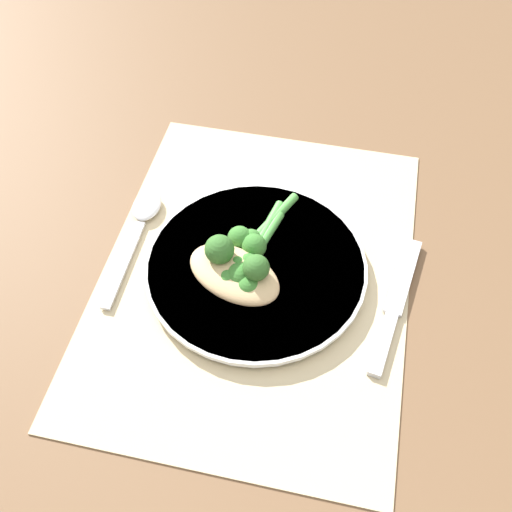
# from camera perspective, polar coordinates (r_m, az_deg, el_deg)

# --- Properties ---
(ground_plane) EXTENTS (3.00, 3.00, 0.00)m
(ground_plane) POSITION_cam_1_polar(r_m,az_deg,el_deg) (0.68, 0.00, -1.69)
(ground_plane) COLOR brown
(placemat) EXTENTS (0.46, 0.34, 0.00)m
(placemat) POSITION_cam_1_polar(r_m,az_deg,el_deg) (0.68, 0.00, -1.60)
(placemat) COLOR #C6B289
(placemat) RESTS_ON ground_plane
(plate) EXTENTS (0.25, 0.25, 0.01)m
(plate) POSITION_cam_1_polar(r_m,az_deg,el_deg) (0.67, 0.00, -1.08)
(plate) COLOR white
(plate) RESTS_ON placemat
(chicken_fillet) EXTENTS (0.10, 0.13, 0.02)m
(chicken_fillet) POSITION_cam_1_polar(r_m,az_deg,el_deg) (0.64, -2.10, -1.72)
(chicken_fillet) COLOR tan
(chicken_fillet) RESTS_ON plate
(pesto_dollop_primary) EXTENTS (0.03, 0.03, 0.03)m
(pesto_dollop_primary) POSITION_cam_1_polar(r_m,az_deg,el_deg) (0.63, -3.50, 0.64)
(pesto_dollop_primary) COLOR #336628
(pesto_dollop_primary) RESTS_ON chicken_fillet
(pesto_dollop_secondary) EXTENTS (0.03, 0.03, 0.03)m
(pesto_dollop_secondary) POSITION_cam_1_polar(r_m,az_deg,el_deg) (0.62, 0.02, -1.12)
(pesto_dollop_secondary) COLOR #336628
(pesto_dollop_secondary) RESTS_ON chicken_fillet
(broccoli_stalk_front) EXTENTS (0.13, 0.06, 0.03)m
(broccoli_stalk_front) POSITION_cam_1_polar(r_m,az_deg,el_deg) (0.64, -1.30, -1.80)
(broccoli_stalk_front) COLOR #51A847
(broccoli_stalk_front) RESTS_ON plate
(broccoli_stalk_right) EXTENTS (0.13, 0.05, 0.03)m
(broccoli_stalk_right) POSITION_cam_1_polar(r_m,az_deg,el_deg) (0.65, -0.42, -0.54)
(broccoli_stalk_right) COLOR #51A847
(broccoli_stalk_right) RESTS_ON plate
(broccoli_stalk_rear) EXTENTS (0.11, 0.07, 0.03)m
(broccoli_stalk_rear) POSITION_cam_1_polar(r_m,az_deg,el_deg) (0.67, -0.39, 1.73)
(broccoli_stalk_rear) COLOR #51A847
(broccoli_stalk_rear) RESTS_ON plate
(knife) EXTENTS (0.18, 0.05, 0.01)m
(knife) POSITION_cam_1_polar(r_m,az_deg,el_deg) (0.66, 13.06, -4.55)
(knife) COLOR silver
(knife) RESTS_ON placemat
(spoon) EXTENTS (0.17, 0.03, 0.01)m
(spoon) POSITION_cam_1_polar(r_m,az_deg,el_deg) (0.73, -10.85, 3.52)
(spoon) COLOR silver
(spoon) RESTS_ON placemat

